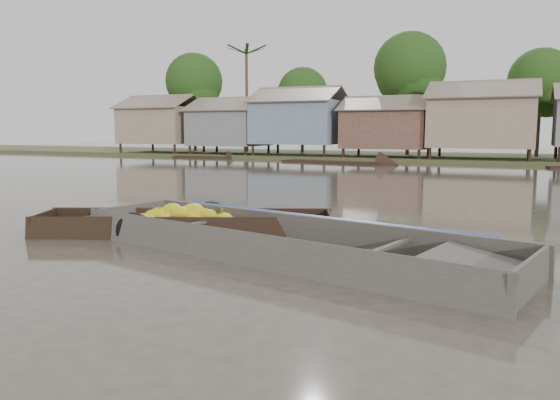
% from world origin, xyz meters
% --- Properties ---
extents(ground, '(120.00, 120.00, 0.00)m').
position_xyz_m(ground, '(0.00, 0.00, 0.00)').
color(ground, '#453E34').
rests_on(ground, ground).
extents(riverbank, '(120.00, 12.47, 10.22)m').
position_xyz_m(riverbank, '(3.03, 31.86, 3.07)').
color(riverbank, '#384723').
rests_on(riverbank, ground).
extents(banana_boat, '(6.38, 3.79, 0.87)m').
position_xyz_m(banana_boat, '(-1.67, 0.46, 0.20)').
color(banana_boat, black).
rests_on(banana_boat, ground).
extents(viewer_boat, '(8.81, 4.18, 0.69)m').
position_xyz_m(viewer_boat, '(1.07, -0.44, 0.08)').
color(viewer_boat, '#403B36').
rests_on(viewer_boat, ground).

